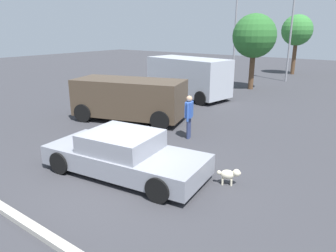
% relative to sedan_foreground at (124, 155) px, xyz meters
% --- Properties ---
extents(ground_plane, '(80.00, 80.00, 0.00)m').
position_rel_sedan_foreground_xyz_m(ground_plane, '(0.21, -0.06, -0.56)').
color(ground_plane, '#38383D').
extents(sedan_foreground, '(4.79, 2.45, 1.19)m').
position_rel_sedan_foreground_xyz_m(sedan_foreground, '(0.00, 0.00, 0.00)').
color(sedan_foreground, gray).
rests_on(sedan_foreground, ground_plane).
extents(dog, '(0.57, 0.38, 0.44)m').
position_rel_sedan_foreground_xyz_m(dog, '(2.65, 1.13, -0.28)').
color(dog, beige).
rests_on(dog, ground_plane).
extents(van_white, '(5.19, 2.95, 2.29)m').
position_rel_sedan_foreground_xyz_m(van_white, '(-4.23, 9.72, 0.68)').
color(van_white, '#B2B7C1').
rests_on(van_white, ground_plane).
extents(suv_dark, '(5.14, 3.30, 1.81)m').
position_rel_sedan_foreground_xyz_m(suv_dark, '(-3.64, 4.09, 0.44)').
color(suv_dark, '#4C3D2D').
rests_on(suv_dark, ground_plane).
extents(pedestrian, '(0.37, 0.54, 1.60)m').
position_rel_sedan_foreground_xyz_m(pedestrian, '(-0.20, 3.59, 0.39)').
color(pedestrian, navy).
rests_on(pedestrian, ground_plane).
extents(parking_curb, '(7.69, 0.20, 0.12)m').
position_rel_sedan_foreground_xyz_m(parking_curb, '(0.21, -3.04, -0.50)').
color(parking_curb, '#B7B2A8').
rests_on(parking_curb, ground_plane).
extents(light_post_near, '(0.44, 0.44, 7.50)m').
position_rel_sedan_foreground_xyz_m(light_post_near, '(-5.27, 17.93, 4.42)').
color(light_post_near, gray).
rests_on(light_post_near, ground_plane).
extents(light_post_mid, '(0.44, 0.44, 7.13)m').
position_rel_sedan_foreground_xyz_m(light_post_mid, '(-1.43, 19.26, 4.21)').
color(light_post_mid, gray).
rests_on(light_post_mid, ground_plane).
extents(tree_back_center, '(2.60, 2.60, 5.08)m').
position_rel_sedan_foreground_xyz_m(tree_back_center, '(-2.21, 23.71, 3.18)').
color(tree_back_center, brown).
rests_on(tree_back_center, ground_plane).
extents(tree_back_right, '(2.80, 2.80, 4.85)m').
position_rel_sedan_foreground_xyz_m(tree_back_right, '(-2.33, 14.52, 2.87)').
color(tree_back_right, brown).
rests_on(tree_back_right, ground_plane).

